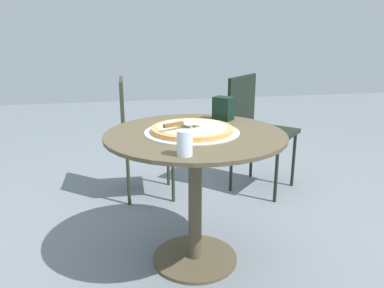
{
  "coord_description": "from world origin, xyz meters",
  "views": [
    {
      "loc": [
        -0.35,
        -1.77,
        1.19
      ],
      "look_at": [
        -0.01,
        0.01,
        0.65
      ],
      "focal_mm": 35.51,
      "sensor_mm": 36.0,
      "label": 1
    }
  ],
  "objects_px": {
    "pizza_server": "(182,124)",
    "patio_chair_corner": "(138,131)",
    "patio_table": "(195,168)",
    "napkin_dispenser": "(223,108)",
    "drinking_cup": "(185,143)",
    "pizza_on_tray": "(192,130)",
    "patio_chair_near": "(256,123)"
  },
  "relations": [
    {
      "from": "napkin_dispenser",
      "to": "drinking_cup",
      "type": "bearing_deg",
      "value": 106.36
    },
    {
      "from": "pizza_server",
      "to": "drinking_cup",
      "type": "relative_size",
      "value": 2.0
    },
    {
      "from": "patio_chair_near",
      "to": "patio_chair_corner",
      "type": "relative_size",
      "value": 0.99
    },
    {
      "from": "patio_table",
      "to": "napkin_dispenser",
      "type": "distance_m",
      "value": 0.41
    },
    {
      "from": "pizza_server",
      "to": "drinking_cup",
      "type": "bearing_deg",
      "value": -97.25
    },
    {
      "from": "pizza_on_tray",
      "to": "napkin_dispenser",
      "type": "bearing_deg",
      "value": 46.59
    },
    {
      "from": "pizza_server",
      "to": "patio_chair_near",
      "type": "relative_size",
      "value": 0.24
    },
    {
      "from": "napkin_dispenser",
      "to": "patio_chair_corner",
      "type": "height_order",
      "value": "patio_chair_corner"
    },
    {
      "from": "pizza_server",
      "to": "patio_chair_near",
      "type": "bearing_deg",
      "value": 52.1
    },
    {
      "from": "patio_table",
      "to": "pizza_on_tray",
      "type": "height_order",
      "value": "pizza_on_tray"
    },
    {
      "from": "pizza_server",
      "to": "drinking_cup",
      "type": "distance_m",
      "value": 0.33
    },
    {
      "from": "pizza_on_tray",
      "to": "pizza_server",
      "type": "height_order",
      "value": "pizza_server"
    },
    {
      "from": "drinking_cup",
      "to": "napkin_dispenser",
      "type": "height_order",
      "value": "napkin_dispenser"
    },
    {
      "from": "napkin_dispenser",
      "to": "patio_chair_near",
      "type": "xyz_separation_m",
      "value": [
        0.44,
        0.66,
        -0.26
      ]
    },
    {
      "from": "pizza_on_tray",
      "to": "drinking_cup",
      "type": "relative_size",
      "value": 4.54
    },
    {
      "from": "patio_table",
      "to": "napkin_dispenser",
      "type": "height_order",
      "value": "napkin_dispenser"
    },
    {
      "from": "pizza_server",
      "to": "pizza_on_tray",
      "type": "bearing_deg",
      "value": 28.03
    },
    {
      "from": "patio_table",
      "to": "pizza_server",
      "type": "bearing_deg",
      "value": -167.52
    },
    {
      "from": "pizza_on_tray",
      "to": "napkin_dispenser",
      "type": "relative_size",
      "value": 3.62
    },
    {
      "from": "patio_chair_near",
      "to": "patio_table",
      "type": "bearing_deg",
      "value": -125.57
    },
    {
      "from": "pizza_server",
      "to": "patio_chair_corner",
      "type": "relative_size",
      "value": 0.24
    },
    {
      "from": "pizza_server",
      "to": "napkin_dispenser",
      "type": "distance_m",
      "value": 0.39
    },
    {
      "from": "patio_chair_corner",
      "to": "patio_chair_near",
      "type": "bearing_deg",
      "value": 0.17
    },
    {
      "from": "pizza_on_tray",
      "to": "patio_chair_near",
      "type": "bearing_deg",
      "value": 53.43
    },
    {
      "from": "patio_table",
      "to": "patio_chair_near",
      "type": "bearing_deg",
      "value": 54.43
    },
    {
      "from": "pizza_on_tray",
      "to": "patio_chair_near",
      "type": "height_order",
      "value": "patio_chair_near"
    },
    {
      "from": "patio_table",
      "to": "pizza_server",
      "type": "xyz_separation_m",
      "value": [
        -0.07,
        -0.02,
        0.24
      ]
    },
    {
      "from": "patio_table",
      "to": "pizza_on_tray",
      "type": "bearing_deg",
      "value": 133.57
    },
    {
      "from": "pizza_on_tray",
      "to": "napkin_dispenser",
      "type": "xyz_separation_m",
      "value": [
        0.22,
        0.24,
        0.05
      ]
    },
    {
      "from": "napkin_dispenser",
      "to": "patio_table",
      "type": "bearing_deg",
      "value": 95.0
    },
    {
      "from": "patio_chair_near",
      "to": "patio_chair_corner",
      "type": "xyz_separation_m",
      "value": [
        -0.9,
        -0.0,
        -0.01
      ]
    },
    {
      "from": "pizza_on_tray",
      "to": "patio_chair_corner",
      "type": "distance_m",
      "value": 0.95
    }
  ]
}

